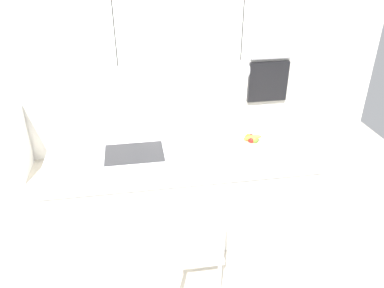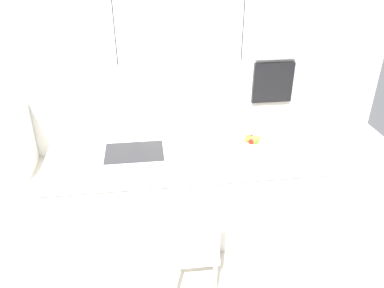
{
  "view_description": "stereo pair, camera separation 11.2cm",
  "coord_description": "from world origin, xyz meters",
  "px_view_note": "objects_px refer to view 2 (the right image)",
  "views": [
    {
      "loc": [
        -0.43,
        -3.18,
        2.73
      ],
      "look_at": [
        0.1,
        0.0,
        0.95
      ],
      "focal_mm": 35.4,
      "sensor_mm": 36.0,
      "label": 1
    },
    {
      "loc": [
        -0.31,
        -3.2,
        2.73
      ],
      "look_at": [
        0.1,
        0.0,
        0.95
      ],
      "focal_mm": 35.4,
      "sensor_mm": 36.0,
      "label": 2
    }
  ],
  "objects_px": {
    "oven": "(273,82)",
    "chair_near": "(193,246)",
    "fruit_bowl": "(253,142)",
    "microwave": "(277,46)"
  },
  "relations": [
    {
      "from": "fruit_bowl",
      "to": "microwave",
      "type": "relative_size",
      "value": 0.53
    },
    {
      "from": "fruit_bowl",
      "to": "oven",
      "type": "bearing_deg",
      "value": 65.84
    },
    {
      "from": "oven",
      "to": "chair_near",
      "type": "bearing_deg",
      "value": -119.86
    },
    {
      "from": "fruit_bowl",
      "to": "oven",
      "type": "height_order",
      "value": "oven"
    },
    {
      "from": "fruit_bowl",
      "to": "microwave",
      "type": "xyz_separation_m",
      "value": [
        0.73,
        1.62,
        0.51
      ]
    },
    {
      "from": "chair_near",
      "to": "oven",
      "type": "bearing_deg",
      "value": 60.14
    },
    {
      "from": "microwave",
      "to": "oven",
      "type": "bearing_deg",
      "value": 0.0
    },
    {
      "from": "microwave",
      "to": "oven",
      "type": "xyz_separation_m",
      "value": [
        0.0,
        0.0,
        -0.5
      ]
    },
    {
      "from": "microwave",
      "to": "oven",
      "type": "height_order",
      "value": "microwave"
    },
    {
      "from": "microwave",
      "to": "chair_near",
      "type": "distance_m",
      "value": 3.04
    }
  ]
}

